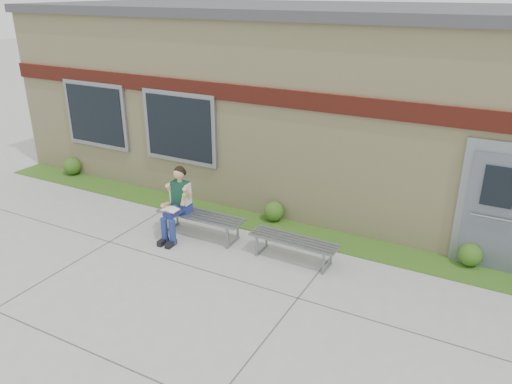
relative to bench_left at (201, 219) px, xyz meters
The scene contains 9 objects.
ground 2.25m from the bench_left, 45.03° to the right, with size 80.00×80.00×0.00m, color #9E9E99.
grass_strip 1.91m from the bench_left, 33.38° to the left, with size 16.00×0.80×0.02m, color #254B14.
school_building 5.00m from the bench_left, 70.49° to the left, with size 16.20×6.22×4.20m.
bench_left is the anchor object (origin of this frame).
bench_right 2.00m from the bench_left, ahead, with size 1.64×0.49×0.42m.
girl 0.58m from the bench_left, 151.17° to the right, with size 0.52×0.86×1.42m.
shrub_west 5.08m from the bench_left, 165.37° to the left, with size 0.44×0.44×0.44m, color #254B14.
shrub_mid 1.61m from the bench_left, 52.84° to the left, with size 0.42×0.42×0.42m, color #254B14.
shrub_east 5.00m from the bench_left, 14.87° to the left, with size 0.42×0.42×0.42m, color #254B14.
Camera 1 is at (3.58, -5.71, 4.60)m, focal length 35.00 mm.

